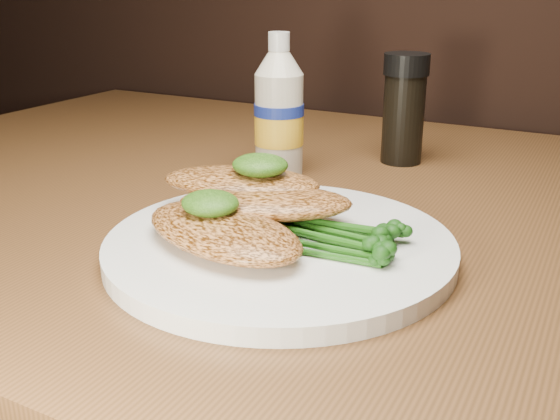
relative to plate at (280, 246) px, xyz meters
The scene contains 9 objects.
plate is the anchor object (origin of this frame).
chicken_front 0.05m from the plate, 131.38° to the right, with size 0.16×0.08×0.03m, color #C87B3F.
chicken_mid 0.04m from the plate, 140.36° to the left, with size 0.15×0.07×0.02m, color #C87B3F.
chicken_back 0.08m from the plate, 147.00° to the left, with size 0.14×0.07×0.02m, color #C87B3F.
pesto_front 0.07m from the plate, 148.16° to the right, with size 0.05×0.04×0.02m, color #123507.
pesto_back 0.08m from the plate, 135.06° to the left, with size 0.05×0.05×0.02m, color #123507.
broccolini_bundle 0.04m from the plate, 11.27° to the left, with size 0.14×0.11×0.02m, color #1E5512, non-canonical shape.
mayo_bottle 0.24m from the plate, 118.22° to the left, with size 0.06×0.06×0.16m, color beige, non-canonical shape.
pepper_grinder 0.32m from the plate, 89.89° to the left, with size 0.05×0.05×0.13m, color black, non-canonical shape.
Camera 1 is at (0.30, 0.46, 0.97)m, focal length 41.38 mm.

